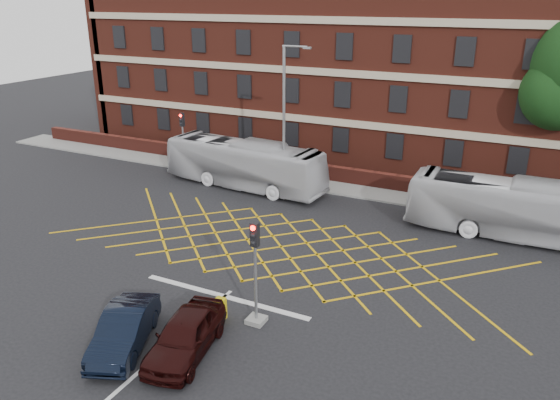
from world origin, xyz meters
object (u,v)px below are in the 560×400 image
at_px(street_lamp, 285,145).
at_px(direction_signs, 181,148).
at_px(utility_cabinet, 220,309).
at_px(car_navy, 124,330).
at_px(bus_left, 244,164).
at_px(bus_right, 518,209).
at_px(traffic_light_near, 256,283).
at_px(traffic_light_far, 184,147).
at_px(car_maroon, 185,335).

distance_m(street_lamp, direction_signs, 9.99).
bearing_deg(utility_cabinet, car_navy, -124.83).
relative_size(street_lamp, utility_cabinet, 10.40).
height_order(bus_left, car_navy, bus_left).
relative_size(bus_right, direction_signs, 5.15).
distance_m(traffic_light_near, traffic_light_far, 20.72).
bearing_deg(car_maroon, traffic_light_far, 114.91).
bearing_deg(street_lamp, car_maroon, -76.02).
relative_size(traffic_light_near, direction_signs, 1.94).
bearing_deg(bus_right, traffic_light_far, 84.59).
height_order(traffic_light_near, traffic_light_far, same).
xyz_separation_m(traffic_light_near, direction_signs, (-15.12, 15.95, -0.39)).
height_order(bus_left, traffic_light_far, traffic_light_far).
bearing_deg(traffic_light_far, traffic_light_near, -46.74).
distance_m(bus_left, traffic_light_far, 5.83).
distance_m(bus_left, street_lamp, 3.41).
bearing_deg(direction_signs, street_lamp, -11.75).
relative_size(car_maroon, utility_cabinet, 4.92).
bearing_deg(car_navy, car_maroon, -5.50).
relative_size(bus_right, car_navy, 2.61).
relative_size(bus_right, street_lamp, 1.21).
relative_size(bus_right, traffic_light_near, 2.65).
relative_size(bus_left, street_lamp, 1.22).
bearing_deg(bus_left, car_navy, -158.91).
xyz_separation_m(street_lamp, direction_signs, (-9.61, 2.00, -1.87)).
bearing_deg(traffic_light_near, direction_signs, 133.46).
distance_m(car_maroon, street_lamp, 17.48).
bearing_deg(car_maroon, traffic_light_near, 54.14).
height_order(street_lamp, direction_signs, street_lamp).
distance_m(bus_right, street_lamp, 14.07).
distance_m(bus_left, utility_cabinet, 16.05).
relative_size(bus_right, traffic_light_far, 2.65).
bearing_deg(bus_right, traffic_light_near, 146.75).
relative_size(bus_right, car_maroon, 2.56).
height_order(bus_right, traffic_light_far, traffic_light_far).
distance_m(bus_left, car_maroon, 18.27).
height_order(car_navy, street_lamp, street_lamp).
xyz_separation_m(direction_signs, utility_cabinet, (13.70, -16.37, -0.93)).
bearing_deg(car_navy, bus_left, 83.54).
bearing_deg(direction_signs, traffic_light_far, -43.12).
height_order(car_navy, traffic_light_far, traffic_light_far).
bearing_deg(car_maroon, utility_cabinet, 81.20).
xyz_separation_m(car_navy, utility_cabinet, (2.15, 3.09, -0.27)).
relative_size(traffic_light_far, street_lamp, 0.46).
xyz_separation_m(traffic_light_near, utility_cabinet, (-1.41, -0.42, -1.32)).
xyz_separation_m(bus_right, car_navy, (-12.00, -16.74, -0.86)).
distance_m(car_navy, direction_signs, 22.64).
distance_m(car_maroon, traffic_light_near, 3.29).
relative_size(car_maroon, direction_signs, 2.01).
height_order(direction_signs, utility_cabinet, direction_signs).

